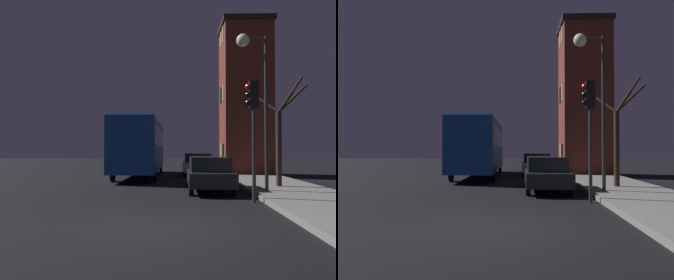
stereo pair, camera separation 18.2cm
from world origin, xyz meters
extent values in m
plane|color=black|center=(0.00, 0.00, 0.00)|extent=(120.00, 120.00, 0.00)
cube|color=brown|center=(5.03, 16.75, 5.10)|extent=(3.10, 3.70, 9.85)
cube|color=black|center=(5.03, 16.75, 10.17)|extent=(3.34, 3.94, 0.30)
cube|color=black|center=(3.46, 16.21, 1.57)|extent=(0.03, 0.70, 1.10)
cube|color=#E5C67F|center=(3.46, 17.29, 1.57)|extent=(0.03, 0.70, 1.10)
cube|color=#E5C67F|center=(3.46, 16.21, 5.50)|extent=(0.03, 0.70, 1.10)
cube|color=black|center=(3.46, 17.29, 5.50)|extent=(0.03, 0.70, 1.10)
cube|color=#E5C67F|center=(3.46, 16.21, 9.42)|extent=(0.03, 0.70, 1.10)
cube|color=#E5C67F|center=(3.46, 17.29, 9.42)|extent=(0.03, 0.70, 1.10)
cylinder|color=#28282B|center=(3.91, 5.99, 3.19)|extent=(0.14, 0.14, 6.03)
cylinder|color=#28282B|center=(3.46, 5.99, 6.11)|extent=(0.90, 0.09, 0.09)
sphere|color=#F4EAC6|center=(3.01, 5.99, 6.06)|extent=(0.52, 0.52, 0.52)
cylinder|color=#28282B|center=(2.98, 3.81, 1.57)|extent=(0.12, 0.12, 3.14)
cube|color=black|center=(2.98, 3.81, 3.59)|extent=(0.30, 0.24, 0.90)
sphere|color=red|center=(2.80, 3.81, 3.86)|extent=(0.20, 0.20, 0.20)
sphere|color=black|center=(2.80, 3.81, 3.59)|extent=(0.20, 0.20, 0.20)
sphere|color=black|center=(2.80, 3.81, 3.32)|extent=(0.20, 0.20, 0.20)
cylinder|color=#2D2319|center=(4.82, 7.59, 1.77)|extent=(0.24, 0.24, 3.20)
cylinder|color=#2D2319|center=(4.47, 7.93, 3.72)|extent=(0.82, 0.79, 0.77)
cylinder|color=#2D2319|center=(5.47, 7.75, 3.98)|extent=(1.40, 0.43, 1.29)
cylinder|color=#2D2319|center=(5.26, 7.36, 4.10)|extent=(1.00, 0.60, 1.50)
cylinder|color=#2D2319|center=(5.13, 7.58, 3.80)|extent=(0.69, 0.12, 0.90)
cube|color=#194793|center=(-1.92, 15.14, 1.97)|extent=(2.46, 11.24, 2.98)
cube|color=black|center=(-1.92, 15.14, 2.51)|extent=(2.48, 10.35, 1.07)
cube|color=#B2B2B2|center=(-1.92, 15.14, 3.52)|extent=(2.34, 10.68, 0.12)
cylinder|color=black|center=(-0.78, 18.79, 0.48)|extent=(0.18, 0.96, 0.96)
cylinder|color=black|center=(-3.07, 18.79, 0.48)|extent=(0.18, 0.96, 0.96)
cylinder|color=black|center=(-0.78, 11.48, 0.48)|extent=(0.18, 0.96, 0.96)
cylinder|color=black|center=(-3.07, 11.48, 0.48)|extent=(0.18, 0.96, 0.96)
cube|color=black|center=(1.75, 7.13, 0.60)|extent=(1.77, 4.68, 0.55)
cube|color=black|center=(1.75, 6.89, 1.17)|extent=(1.55, 2.43, 0.58)
cylinder|color=black|center=(2.55, 8.65, 0.32)|extent=(0.18, 0.65, 0.65)
cylinder|color=black|center=(0.96, 8.65, 0.32)|extent=(0.18, 0.65, 0.65)
cylinder|color=black|center=(2.55, 5.61, 0.32)|extent=(0.18, 0.65, 0.65)
cylinder|color=black|center=(0.96, 5.61, 0.32)|extent=(0.18, 0.65, 0.65)
cube|color=#B7BABF|center=(1.75, 16.25, 0.61)|extent=(1.88, 4.50, 0.61)
cube|color=black|center=(1.75, 16.02, 1.20)|extent=(1.65, 2.34, 0.57)
cylinder|color=black|center=(2.59, 17.71, 0.30)|extent=(0.18, 0.60, 0.60)
cylinder|color=black|center=(0.90, 17.71, 0.30)|extent=(0.18, 0.60, 0.60)
cylinder|color=black|center=(2.59, 14.78, 0.30)|extent=(0.18, 0.60, 0.60)
cylinder|color=black|center=(0.90, 14.78, 0.30)|extent=(0.18, 0.60, 0.60)
camera|label=1|loc=(0.44, -8.69, 1.80)|focal=40.00mm
camera|label=2|loc=(0.62, -8.68, 1.80)|focal=40.00mm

